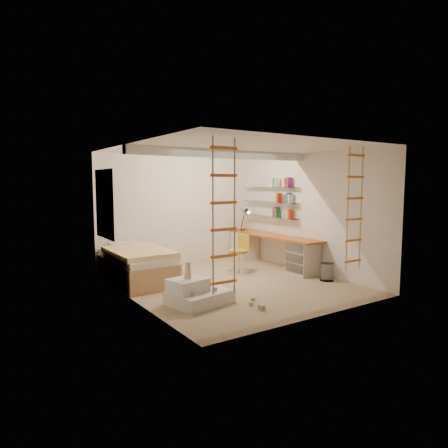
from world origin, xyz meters
TOP-DOWN VIEW (x-y plane):
  - floor at (0.00, 0.00)m, footprint 4.50×4.50m
  - ceiling_beam at (0.00, 0.30)m, footprint 4.00×0.18m
  - window_frame at (-1.97, 1.50)m, footprint 0.06×1.15m
  - window_blind at (-1.93, 1.50)m, footprint 0.02×1.00m
  - rope_ladder_left at (-1.35, -1.75)m, footprint 0.41×0.04m
  - rope_ladder_right at (1.35, -1.75)m, footprint 0.41×0.04m
  - waste_bin at (1.75, -0.82)m, footprint 0.28×0.28m
  - desk at (1.72, 0.86)m, footprint 0.56×2.80m
  - shelves at (1.87, 1.13)m, footprint 0.25×1.80m
  - bed at (-1.48, 1.23)m, footprint 1.02×2.00m
  - task_lamp at (1.67, 1.82)m, footprint 0.14×0.36m
  - swivel_chair at (0.66, 0.69)m, footprint 0.61×0.61m
  - play_platform at (-1.20, -0.70)m, footprint 1.07×0.91m
  - toy_blocks at (-0.93, -0.98)m, footprint 1.12×1.01m
  - books at (1.87, 1.13)m, footprint 0.14×0.64m

SIDE VIEW (x-z plane):
  - floor at x=0.00m, z-range 0.00..0.00m
  - play_platform at x=-1.20m, z-range -0.05..0.38m
  - waste_bin at x=1.75m, z-range 0.00..0.35m
  - toy_blocks at x=-0.93m, z-range -0.07..0.62m
  - swivel_chair at x=0.66m, z-range -0.11..0.73m
  - bed at x=-1.48m, z-range -0.02..0.67m
  - desk at x=1.72m, z-range 0.03..0.78m
  - task_lamp at x=1.67m, z-range 0.85..1.42m
  - shelves at x=1.87m, z-range 1.14..1.86m
  - rope_ladder_left at x=-1.35m, z-range 0.45..2.58m
  - rope_ladder_right at x=1.35m, z-range 0.45..2.58m
  - window_frame at x=-1.97m, z-range 0.88..2.23m
  - window_blind at x=-1.93m, z-range 0.95..2.15m
  - books at x=1.87m, z-range 1.14..2.06m
  - ceiling_beam at x=0.00m, z-range 2.44..2.60m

